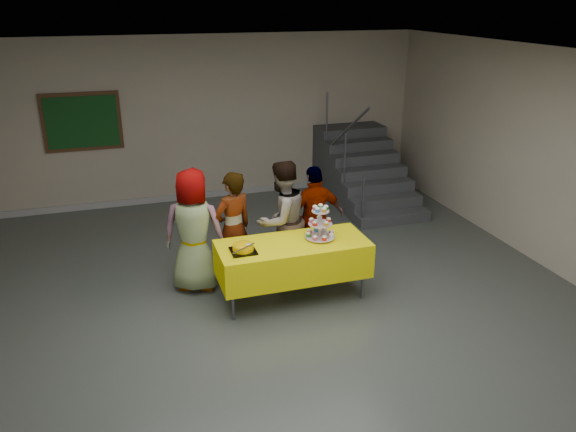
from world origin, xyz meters
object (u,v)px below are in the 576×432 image
schoolchild_c (282,220)px  bear_cake (243,247)px  staircase (360,173)px  schoolchild_d (315,218)px  cupcake_stand (320,226)px  noticeboard (82,122)px  bake_table (293,258)px  schoolchild_b (233,229)px  schoolchild_a (194,231)px

schoolchild_c → bear_cake: bearing=20.9°
staircase → schoolchild_d: bearing=-126.2°
cupcake_stand → noticeboard: size_ratio=0.34×
noticeboard → bake_table: bearing=-59.1°
cupcake_stand → staircase: 3.87m
schoolchild_b → staircase: (3.02, 2.64, -0.29)m
schoolchild_b → noticeboard: bearing=-84.9°
schoolchild_c → staircase: bearing=-156.5°
cupcake_stand → schoolchild_c: (-0.31, 0.63, -0.13)m
schoolchild_a → schoolchild_d: bearing=-154.4°
schoolchild_a → schoolchild_c: bearing=-158.6°
schoolchild_c → schoolchild_d: schoolchild_c is taller
schoolchild_b → schoolchild_c: (0.67, 0.00, 0.04)m
cupcake_stand → bear_cake: (-1.01, -0.09, -0.12)m
schoolchild_b → noticeboard: 4.02m
schoolchild_a → schoolchild_d: schoolchild_a is taller
bake_table → schoolchild_b: bearing=133.7°
cupcake_stand → staircase: staircase is taller
schoolchild_d → staircase: size_ratio=0.62×
bear_cake → noticeboard: 4.62m
bear_cake → staircase: staircase is taller
schoolchild_b → noticeboard: noticeboard is taller
schoolchild_a → schoolchild_b: 0.52m
bear_cake → schoolchild_d: size_ratio=0.24×
schoolchild_b → schoolchild_c: size_ratio=0.95×
schoolchild_c → schoolchild_d: size_ratio=1.10×
bear_cake → schoolchild_b: bearing=87.4°
bake_table → bear_cake: bearing=-174.0°
bake_table → noticeboard: noticeboard is taller
cupcake_stand → schoolchild_d: size_ratio=0.30×
bear_cake → staircase: 4.54m
staircase → schoolchild_a: bearing=-143.3°
bake_table → noticeboard: size_ratio=1.45×
bear_cake → schoolchild_c: size_ratio=0.22×
schoolchild_b → staircase: staircase is taller
cupcake_stand → noticeboard: bearing=124.6°
cupcake_stand → staircase: size_ratio=0.19×
schoolchild_b → bake_table: bearing=110.8°
bake_table → schoolchild_b: size_ratio=1.21×
schoolchild_c → schoolchild_b: bearing=-24.3°
bake_table → bear_cake: (-0.65, -0.07, 0.27)m
schoolchild_c → noticeboard: 4.35m
schoolchild_a → staircase: bearing=-122.3°
cupcake_stand → bear_cake: 1.02m
schoolchild_a → staircase: (3.53, 2.64, -0.33)m
schoolchild_a → schoolchild_b: bearing=-158.6°
schoolchild_c → noticeboard: bearing=-78.7°
cupcake_stand → schoolchild_b: (-0.98, 0.62, -0.17)m
bake_table → noticeboard: (-2.46, 4.11, 1.04)m
bake_table → cupcake_stand: bearing=3.1°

